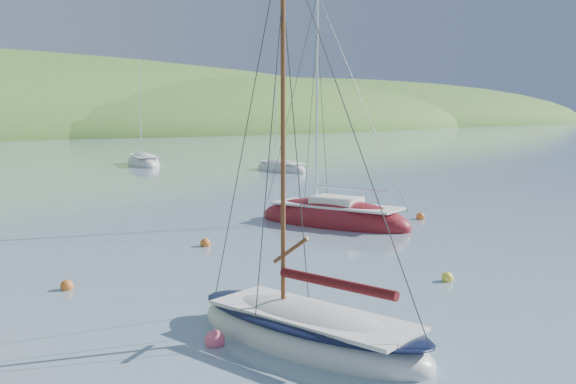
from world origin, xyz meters
TOP-DOWN VIEW (x-y plane):
  - ground at (0.00, 0.00)m, footprint 700.00×700.00m
  - daysailer_white at (-4.22, -0.01)m, footprint 3.69×7.23m
  - sloop_red at (7.69, 11.68)m, footprint 5.23×8.88m
  - distant_sloop_b at (16.92, 50.72)m, footprint 5.38×9.10m
  - distant_sloop_d at (24.02, 36.22)m, footprint 2.65×7.03m
  - mooring_buoys at (0.35, 6.24)m, footprint 19.91×10.49m

SIDE VIEW (x-z plane):
  - ground at x=0.00m, z-range 0.00..0.00m
  - mooring_buoys at x=0.35m, z-range -0.13..0.37m
  - distant_sloop_d at x=24.02m, z-range -4.79..5.14m
  - distant_sloop_b at x=16.92m, z-range -5.93..6.33m
  - sloop_red at x=7.69m, z-range -5.99..6.44m
  - daysailer_white at x=-4.22m, z-range -5.07..5.53m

